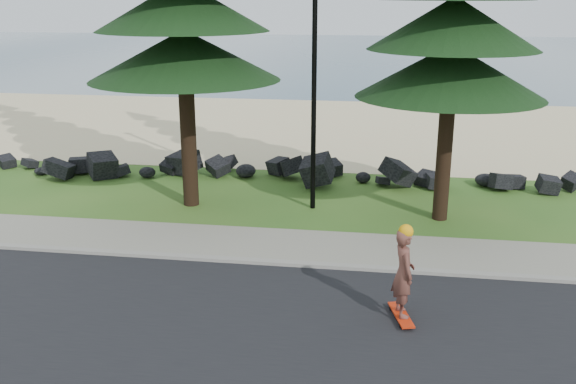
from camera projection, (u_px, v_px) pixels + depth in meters
name	position (u px, v px, depth m)	size (l,w,h in m)	color
ground	(298.00, 251.00, 15.20)	(160.00, 160.00, 0.00)	#2C5A1C
road	(263.00, 350.00, 10.95)	(160.00, 7.00, 0.02)	black
kerb	(292.00, 264.00, 14.34)	(160.00, 0.20, 0.10)	gray
sidewalk	(299.00, 246.00, 15.38)	(160.00, 2.00, 0.08)	gray
beach_sand	(340.00, 128.00, 28.89)	(160.00, 15.00, 0.01)	beige
ocean	(366.00, 54.00, 63.35)	(160.00, 58.00, 0.01)	#395A6E
seawall_boulders	(321.00, 184.00, 20.49)	(60.00, 2.40, 1.10)	black
lamp_post	(314.00, 60.00, 16.99)	(0.25, 0.14, 8.14)	black
skateboarder	(403.00, 273.00, 11.73)	(0.54, 1.04, 1.87)	red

